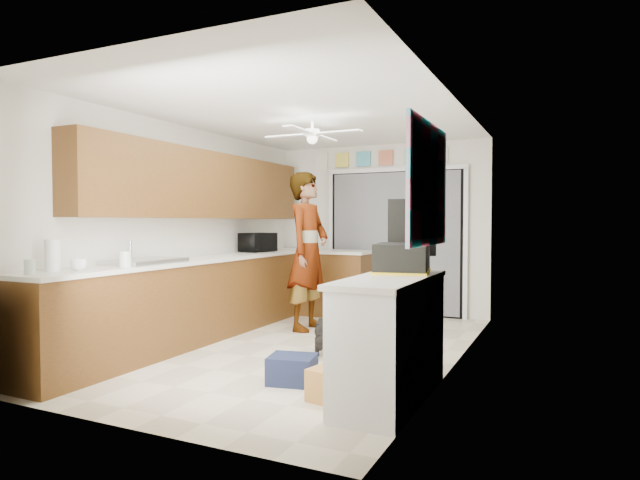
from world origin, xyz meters
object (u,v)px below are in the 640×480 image
(navy_crate, at_px, (292,369))
(dog, at_px, (324,335))
(microwave, at_px, (258,242))
(cup, at_px, (79,265))
(cardboard_box, at_px, (337,385))
(man, at_px, (308,251))
(suitcase, at_px, (402,258))
(paper_towel_roll, at_px, (52,255))

(navy_crate, height_order, dog, dog)
(dog, bearing_deg, microwave, 121.33)
(cup, height_order, navy_crate, cup)
(cup, bearing_deg, navy_crate, 21.97)
(cup, relative_size, navy_crate, 0.35)
(cup, bearing_deg, cardboard_box, 10.68)
(cup, xyz_separation_m, dog, (1.52, 1.72, -0.80))
(cardboard_box, bearing_deg, man, 121.00)
(cup, xyz_separation_m, suitcase, (2.55, 1.05, 0.07))
(man, relative_size, dog, 4.13)
(suitcase, xyz_separation_m, cardboard_box, (-0.32, -0.63, -0.94))
(paper_towel_roll, height_order, dog, paper_towel_roll)
(paper_towel_roll, xyz_separation_m, suitcase, (2.70, 1.18, -0.02))
(paper_towel_roll, xyz_separation_m, dog, (1.67, 1.85, -0.89))
(suitcase, distance_m, navy_crate, 1.32)
(paper_towel_roll, bearing_deg, suitcase, 23.56)
(cup, bearing_deg, dog, 48.56)
(navy_crate, bearing_deg, man, 113.01)
(microwave, distance_m, cup, 3.07)
(microwave, xyz_separation_m, cardboard_box, (2.33, -2.65, -0.95))
(man, bearing_deg, paper_towel_roll, 163.06)
(cardboard_box, distance_m, man, 2.86)
(suitcase, relative_size, man, 0.28)
(microwave, height_order, paper_towel_roll, paper_towel_roll)
(paper_towel_roll, bearing_deg, man, 71.29)
(cup, height_order, dog, cup)
(cardboard_box, height_order, dog, dog)
(paper_towel_roll, height_order, suitcase, paper_towel_roll)
(cup, distance_m, cardboard_box, 2.43)
(cup, relative_size, paper_towel_roll, 0.49)
(microwave, relative_size, paper_towel_roll, 1.76)
(suitcase, distance_m, man, 2.43)
(suitcase, bearing_deg, paper_towel_roll, -166.53)
(paper_towel_roll, bearing_deg, microwave, 89.18)
(paper_towel_roll, relative_size, cardboard_box, 0.68)
(suitcase, bearing_deg, dog, 136.47)
(microwave, xyz_separation_m, dog, (1.63, -1.35, -0.88))
(dog, bearing_deg, suitcase, -52.52)
(microwave, xyz_separation_m, suitcase, (2.65, -2.02, -0.01))
(suitcase, xyz_separation_m, navy_crate, (-0.84, -0.36, -0.94))
(paper_towel_roll, relative_size, navy_crate, 0.71)
(microwave, bearing_deg, dog, -121.09)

